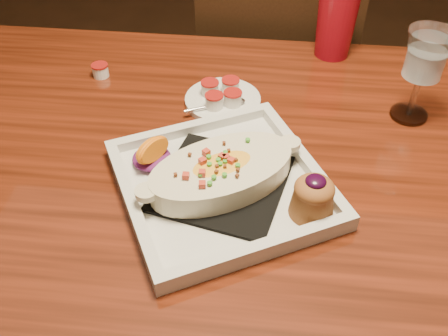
# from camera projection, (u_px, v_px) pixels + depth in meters

# --- Properties ---
(table) EXTENTS (1.50, 0.90, 0.75)m
(table) POSITION_uv_depth(u_px,v_px,m) (266.00, 209.00, 0.90)
(table) COLOR maroon
(table) RESTS_ON floor
(chair_far) EXTENTS (0.42, 0.42, 0.93)m
(chair_far) POSITION_uv_depth(u_px,v_px,m) (273.00, 85.00, 1.46)
(chair_far) COLOR black
(chair_far) RESTS_ON floor
(plate) EXTENTS (0.42, 0.42, 0.08)m
(plate) POSITION_uv_depth(u_px,v_px,m) (228.00, 179.00, 0.78)
(plate) COLOR silver
(plate) RESTS_ON table
(goblet) EXTENTS (0.08, 0.08, 0.17)m
(goblet) POSITION_uv_depth(u_px,v_px,m) (425.00, 60.00, 0.87)
(goblet) COLOR silver
(goblet) RESTS_ON table
(saucer) EXTENTS (0.15, 0.15, 0.10)m
(saucer) POSITION_uv_depth(u_px,v_px,m) (222.00, 98.00, 0.97)
(saucer) COLOR silver
(saucer) RESTS_ON table
(creamer_loose) EXTENTS (0.04, 0.04, 0.03)m
(creamer_loose) POSITION_uv_depth(u_px,v_px,m) (100.00, 70.00, 1.04)
(creamer_loose) COLOR white
(creamer_loose) RESTS_ON table
(red_tumbler) EXTENTS (0.09, 0.09, 0.15)m
(red_tumbler) POSITION_uv_depth(u_px,v_px,m) (336.00, 23.00, 1.07)
(red_tumbler) COLOR #9F0B1A
(red_tumbler) RESTS_ON table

